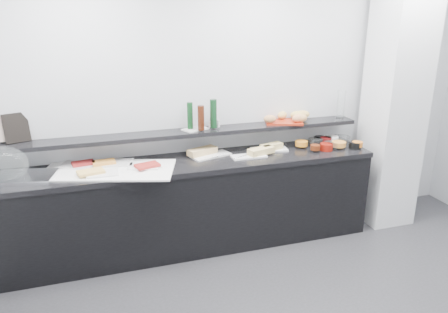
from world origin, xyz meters
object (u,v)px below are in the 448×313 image
object	(u,v)px
cloche_base	(25,177)
carafe	(341,104)
condiment_tray	(195,129)
sandwich_plate_mid	(249,156)
framed_print	(16,128)
bread_tray	(284,122)

from	to	relation	value
cloche_base	carafe	distance (m)	3.19
condiment_tray	sandwich_plate_mid	bearing A→B (deg)	-52.30
carafe	cloche_base	bearing A→B (deg)	-175.91
sandwich_plate_mid	carafe	size ratio (longest dim) A/B	1.14
framed_print	bread_tray	world-z (taller)	framed_print
cloche_base	condiment_tray	distance (m)	1.58
framed_print	carafe	bearing A→B (deg)	-20.42
bread_tray	carafe	xyz separation A→B (m)	(0.67, 0.00, 0.14)
cloche_base	framed_print	distance (m)	0.47
bread_tray	cloche_base	bearing A→B (deg)	-156.17
condiment_tray	carafe	world-z (taller)	carafe
sandwich_plate_mid	framed_print	xyz separation A→B (m)	(-2.07, 0.32, 0.37)
sandwich_plate_mid	framed_print	distance (m)	2.13
sandwich_plate_mid	bread_tray	distance (m)	0.59
framed_print	carafe	distance (m)	3.21
framed_print	carafe	xyz separation A→B (m)	(3.21, -0.08, 0.02)
sandwich_plate_mid	carafe	distance (m)	1.23
condiment_tray	framed_print	bearing A→B (deg)	153.38
cloche_base	framed_print	xyz separation A→B (m)	(-0.05, 0.30, 0.36)
sandwich_plate_mid	condiment_tray	size ratio (longest dim) A/B	1.43
condiment_tray	bread_tray	world-z (taller)	bread_tray
sandwich_plate_mid	carafe	bearing A→B (deg)	13.07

